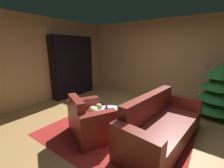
% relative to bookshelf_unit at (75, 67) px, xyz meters
% --- Properties ---
extents(ground_plane, '(7.38, 7.38, 0.00)m').
position_rel_bookshelf_unit_xyz_m(ground_plane, '(2.86, -1.13, -1.03)').
color(ground_plane, '#AD804A').
extents(wall_back, '(6.27, 0.06, 2.63)m').
position_rel_bookshelf_unit_xyz_m(wall_back, '(2.86, 1.54, 0.29)').
color(wall_back, tan).
rests_on(wall_back, ground).
extents(wall_left, '(0.06, 5.41, 2.63)m').
position_rel_bookshelf_unit_xyz_m(wall_left, '(-0.25, -1.13, 0.29)').
color(wall_left, tan).
rests_on(wall_left, ground).
extents(area_rug, '(2.81, 2.22, 0.01)m').
position_rel_bookshelf_unit_xyz_m(area_rug, '(2.67, -1.33, -1.03)').
color(area_rug, '#A32420').
rests_on(area_rug, ground).
extents(bookshelf_unit, '(0.35, 1.63, 2.10)m').
position_rel_bookshelf_unit_xyz_m(bookshelf_unit, '(0.00, 0.00, 0.00)').
color(bookshelf_unit, black).
rests_on(bookshelf_unit, ground).
extents(armchair_red, '(1.17, 1.03, 0.83)m').
position_rel_bookshelf_unit_xyz_m(armchair_red, '(2.29, -1.71, -0.73)').
color(armchair_red, maroon).
rests_on(armchair_red, ground).
extents(couch_red, '(1.03, 2.13, 0.87)m').
position_rel_bookshelf_unit_xyz_m(couch_red, '(3.51, -1.09, -0.73)').
color(couch_red, maroon).
rests_on(couch_red, ground).
extents(coffee_table, '(0.73, 0.73, 0.45)m').
position_rel_bookshelf_unit_xyz_m(coffee_table, '(2.55, -1.38, -0.62)').
color(coffee_table, black).
rests_on(coffee_table, ground).
extents(book_stack_on_table, '(0.21, 0.16, 0.07)m').
position_rel_bookshelf_unit_xyz_m(book_stack_on_table, '(2.61, -1.39, -0.55)').
color(book_stack_on_table, '#335891').
rests_on(book_stack_on_table, coffee_table).
extents(bottle_on_table, '(0.07, 0.07, 0.23)m').
position_rel_bookshelf_unit_xyz_m(bottle_on_table, '(2.62, -1.57, -0.49)').
color(bottle_on_table, '#612513').
rests_on(bottle_on_table, coffee_table).
extents(decorated_tree, '(1.08, 1.08, 1.38)m').
position_rel_bookshelf_unit_xyz_m(decorated_tree, '(4.33, 0.81, -0.34)').
color(decorated_tree, brown).
rests_on(decorated_tree, ground).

